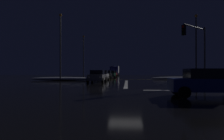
% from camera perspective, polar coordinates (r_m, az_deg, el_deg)
% --- Properties ---
extents(ground, '(120.00, 120.00, 0.10)m').
position_cam_1_polar(ground, '(15.70, 3.71, -5.72)').
color(ground, black).
extents(stop_line_north, '(0.35, 14.89, 0.01)m').
position_cam_1_polar(stop_line_north, '(24.35, 3.95, -3.68)').
color(stop_line_north, white).
rests_on(stop_line_north, ground).
extents(centre_line_ns, '(22.00, 0.15, 0.01)m').
position_cam_1_polar(centre_line_ns, '(35.94, 4.09, -2.60)').
color(centre_line_ns, yellow).
rests_on(centre_line_ns, ground).
extents(snow_bank_left_curb, '(10.65, 1.50, 0.54)m').
position_cam_1_polar(snow_bank_left_curb, '(32.23, -13.07, -2.38)').
color(snow_bank_left_curb, white).
rests_on(snow_bank_left_curb, ground).
extents(snow_bank_right_curb, '(10.49, 1.50, 0.46)m').
position_cam_1_polar(snow_bank_right_curb, '(37.79, 18.62, -2.13)').
color(snow_bank_right_curb, white).
rests_on(snow_bank_right_curb, ground).
extents(sedan_gray, '(2.02, 4.33, 1.57)m').
position_cam_1_polar(sedan_gray, '(26.40, -4.10, -1.69)').
color(sedan_gray, slate).
rests_on(sedan_gray, ground).
extents(sedan_silver, '(2.02, 4.33, 1.57)m').
position_cam_1_polar(sedan_silver, '(32.94, -2.71, -1.42)').
color(sedan_silver, '#B7B7BC').
rests_on(sedan_silver, ground).
extents(sedan_black, '(2.02, 4.33, 1.57)m').
position_cam_1_polar(sedan_black, '(38.95, -1.55, -1.25)').
color(sedan_black, black).
rests_on(sedan_black, ground).
extents(sedan_green, '(2.02, 4.33, 1.57)m').
position_cam_1_polar(sedan_green, '(44.74, -0.31, -1.14)').
color(sedan_green, '#14512D').
rests_on(sedan_green, ground).
extents(sedan_red, '(2.02, 4.33, 1.57)m').
position_cam_1_polar(sedan_red, '(50.93, 0.32, -1.04)').
color(sedan_red, maroon).
rests_on(sedan_red, ground).
extents(sedan_white, '(2.02, 4.33, 1.57)m').
position_cam_1_polar(sedan_white, '(56.50, 0.27, -0.97)').
color(sedan_white, silver).
rests_on(sedan_white, ground).
extents(box_truck, '(2.68, 8.28, 3.08)m').
position_cam_1_polar(box_truck, '(64.51, 0.74, -0.09)').
color(box_truck, navy).
rests_on(box_truck, ground).
extents(sedan_blue_crossing, '(4.33, 2.02, 1.57)m').
position_cam_1_polar(sedan_blue_crossing, '(12.73, 24.84, -3.11)').
color(sedan_blue_crossing, navy).
rests_on(sedan_blue_crossing, ground).
extents(traffic_signal_ne, '(3.53, 3.53, 6.53)m').
position_cam_1_polar(traffic_signal_ne, '(24.74, 22.26, 6.88)').
color(traffic_signal_ne, '#4C4C51').
rests_on(traffic_signal_ne, ground).
extents(streetlamp_left_near, '(0.44, 0.44, 9.97)m').
position_cam_1_polar(streetlamp_left_near, '(31.81, -14.03, 7.37)').
color(streetlamp_left_near, '#424247').
rests_on(streetlamp_left_near, ground).
extents(streetlamp_right_near, '(0.44, 0.44, 9.47)m').
position_cam_1_polar(streetlamp_right_near, '(31.66, 22.14, 6.95)').
color(streetlamp_right_near, '#424247').
rests_on(streetlamp_right_near, ground).
extents(streetlamp_left_far, '(0.44, 0.44, 9.50)m').
position_cam_1_polar(streetlamp_left_far, '(47.15, -7.85, 4.56)').
color(streetlamp_left_far, '#424247').
rests_on(streetlamp_left_far, ground).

